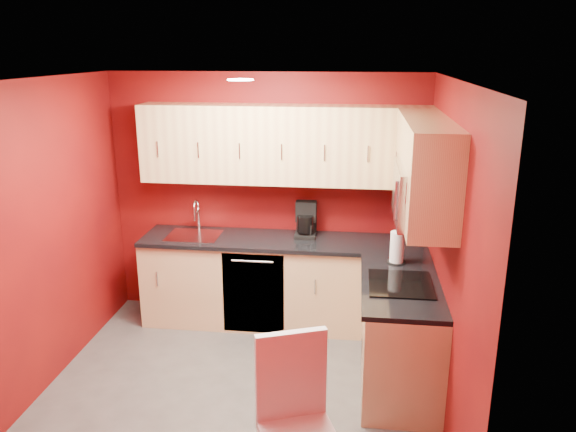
% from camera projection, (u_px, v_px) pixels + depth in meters
% --- Properties ---
extents(floor, '(3.20, 3.20, 0.00)m').
position_uv_depth(floor, '(240.00, 387.00, 4.68)').
color(floor, '#54504E').
rests_on(floor, ground).
extents(ceiling, '(3.20, 3.20, 0.00)m').
position_uv_depth(ceiling, '(232.00, 80.00, 3.97)').
color(ceiling, white).
rests_on(ceiling, wall_back).
extents(wall_back, '(3.20, 0.00, 3.20)m').
position_uv_depth(wall_back, '(267.00, 197.00, 5.75)').
color(wall_back, maroon).
rests_on(wall_back, floor).
extents(wall_front, '(3.20, 0.00, 3.20)m').
position_uv_depth(wall_front, '(175.00, 343.00, 2.90)').
color(wall_front, maroon).
rests_on(wall_front, floor).
extents(wall_left, '(0.00, 3.00, 3.00)m').
position_uv_depth(wall_left, '(42.00, 238.00, 4.52)').
color(wall_left, maroon).
rests_on(wall_left, floor).
extents(wall_right, '(0.00, 3.00, 3.00)m').
position_uv_depth(wall_right, '(449.00, 255.00, 4.14)').
color(wall_right, maroon).
rests_on(wall_right, floor).
extents(base_cabinets_back, '(2.80, 0.60, 0.87)m').
position_uv_depth(base_cabinets_back, '(283.00, 283.00, 5.68)').
color(base_cabinets_back, '#E4B782').
rests_on(base_cabinets_back, floor).
extents(base_cabinets_right, '(0.60, 1.30, 0.87)m').
position_uv_depth(base_cabinets_right, '(399.00, 335.00, 4.64)').
color(base_cabinets_right, '#E4B782').
rests_on(base_cabinets_right, floor).
extents(countertop_back, '(2.80, 0.63, 0.04)m').
position_uv_depth(countertop_back, '(283.00, 241.00, 5.53)').
color(countertop_back, black).
rests_on(countertop_back, base_cabinets_back).
extents(countertop_right, '(0.63, 1.27, 0.04)m').
position_uv_depth(countertop_right, '(401.00, 285.00, 4.50)').
color(countertop_right, black).
rests_on(countertop_right, base_cabinets_right).
extents(upper_cabinets_back, '(2.80, 0.35, 0.75)m').
position_uv_depth(upper_cabinets_back, '(284.00, 145.00, 5.40)').
color(upper_cabinets_back, '#E5C682').
rests_on(upper_cabinets_back, wall_back).
extents(upper_cabinets_right, '(0.35, 1.55, 0.75)m').
position_uv_depth(upper_cabinets_right, '(424.00, 158.00, 4.39)').
color(upper_cabinets_right, '#E5C682').
rests_on(upper_cabinets_right, wall_right).
extents(microwave, '(0.42, 0.76, 0.42)m').
position_uv_depth(microwave, '(421.00, 194.00, 4.23)').
color(microwave, silver).
rests_on(microwave, upper_cabinets_right).
extents(cooktop, '(0.50, 0.55, 0.01)m').
position_uv_depth(cooktop, '(401.00, 284.00, 4.46)').
color(cooktop, black).
rests_on(cooktop, countertop_right).
extents(sink, '(0.52, 0.42, 0.35)m').
position_uv_depth(sink, '(194.00, 232.00, 5.64)').
color(sink, silver).
rests_on(sink, countertop_back).
extents(dishwasher_front, '(0.60, 0.02, 0.82)m').
position_uv_depth(dishwasher_front, '(253.00, 294.00, 5.43)').
color(dishwasher_front, black).
rests_on(dishwasher_front, base_cabinets_back).
extents(downlight, '(0.20, 0.20, 0.01)m').
position_uv_depth(downlight, '(240.00, 80.00, 4.26)').
color(downlight, white).
rests_on(downlight, ceiling).
extents(coffee_maker, '(0.21, 0.28, 0.34)m').
position_uv_depth(coffee_maker, '(305.00, 220.00, 5.56)').
color(coffee_maker, black).
rests_on(coffee_maker, countertop_back).
extents(napkin_holder, '(0.16, 0.16, 0.14)m').
position_uv_depth(napkin_holder, '(307.00, 230.00, 5.58)').
color(napkin_holder, black).
rests_on(napkin_holder, countertop_back).
extents(paper_towel, '(0.19, 0.19, 0.28)m').
position_uv_depth(paper_towel, '(397.00, 247.00, 4.88)').
color(paper_towel, silver).
rests_on(paper_towel, countertop_right).
extents(dining_chair, '(0.58, 0.59, 1.09)m').
position_uv_depth(dining_chair, '(300.00, 431.00, 3.31)').
color(dining_chair, silver).
rests_on(dining_chair, floor).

